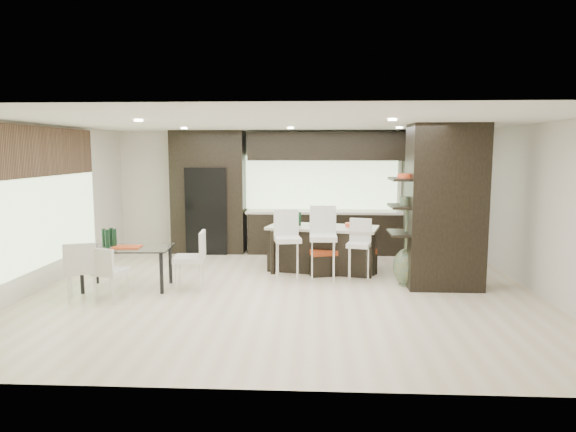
# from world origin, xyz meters

# --- Properties ---
(ground) EXTENTS (8.00, 8.00, 0.00)m
(ground) POSITION_xyz_m (0.00, 0.00, 0.00)
(ground) COLOR beige
(ground) RESTS_ON ground
(back_wall) EXTENTS (8.00, 0.02, 2.70)m
(back_wall) POSITION_xyz_m (0.00, 3.50, 1.35)
(back_wall) COLOR silver
(back_wall) RESTS_ON ground
(left_wall) EXTENTS (0.02, 7.00, 2.70)m
(left_wall) POSITION_xyz_m (-4.00, 0.00, 1.35)
(left_wall) COLOR silver
(left_wall) RESTS_ON ground
(right_wall) EXTENTS (0.02, 7.00, 2.70)m
(right_wall) POSITION_xyz_m (4.00, 0.00, 1.35)
(right_wall) COLOR silver
(right_wall) RESTS_ON ground
(ceiling) EXTENTS (8.00, 7.00, 0.02)m
(ceiling) POSITION_xyz_m (0.00, 0.00, 2.70)
(ceiling) COLOR white
(ceiling) RESTS_ON ground
(window_left) EXTENTS (0.04, 3.20, 1.90)m
(window_left) POSITION_xyz_m (-3.96, 0.20, 1.35)
(window_left) COLOR #B2D199
(window_left) RESTS_ON left_wall
(window_back) EXTENTS (3.40, 0.04, 1.20)m
(window_back) POSITION_xyz_m (0.60, 3.46, 1.55)
(window_back) COLOR #B2D199
(window_back) RESTS_ON back_wall
(stone_accent) EXTENTS (0.08, 3.00, 0.80)m
(stone_accent) POSITION_xyz_m (-3.93, 0.20, 2.25)
(stone_accent) COLOR brown
(stone_accent) RESTS_ON left_wall
(ceiling_spots) EXTENTS (4.00, 3.00, 0.02)m
(ceiling_spots) POSITION_xyz_m (0.00, 0.25, 2.68)
(ceiling_spots) COLOR white
(ceiling_spots) RESTS_ON ceiling
(back_cabinetry) EXTENTS (6.80, 0.68, 2.70)m
(back_cabinetry) POSITION_xyz_m (0.50, 3.17, 1.35)
(back_cabinetry) COLOR black
(back_cabinetry) RESTS_ON ground
(refrigerator) EXTENTS (0.90, 0.68, 1.90)m
(refrigerator) POSITION_xyz_m (-1.90, 3.12, 0.95)
(refrigerator) COLOR black
(refrigerator) RESTS_ON ground
(partition_column) EXTENTS (1.20, 0.80, 2.70)m
(partition_column) POSITION_xyz_m (2.60, 0.40, 1.35)
(partition_column) COLOR black
(partition_column) RESTS_ON ground
(kitchen_island) EXTENTS (2.16, 1.30, 0.84)m
(kitchen_island) POSITION_xyz_m (0.61, 1.46, 0.42)
(kitchen_island) COLOR black
(kitchen_island) RESTS_ON ground
(stool_left) EXTENTS (0.51, 0.51, 1.00)m
(stool_left) POSITION_xyz_m (-0.01, 0.71, 0.50)
(stool_left) COLOR silver
(stool_left) RESTS_ON ground
(stool_mid) EXTENTS (0.47, 0.47, 1.05)m
(stool_mid) POSITION_xyz_m (0.61, 0.69, 0.53)
(stool_mid) COLOR silver
(stool_mid) RESTS_ON ground
(stool_right) EXTENTS (0.47, 0.47, 0.87)m
(stool_right) POSITION_xyz_m (1.23, 0.73, 0.44)
(stool_right) COLOR silver
(stool_right) RESTS_ON ground
(bench) EXTENTS (1.31, 0.78, 0.47)m
(bench) POSITION_xyz_m (0.96, 1.24, 0.24)
(bench) COLOR black
(bench) RESTS_ON ground
(floor_vase) EXTENTS (0.61, 0.61, 1.28)m
(floor_vase) POSITION_xyz_m (2.02, 0.43, 0.64)
(floor_vase) COLOR #4E5E42
(floor_vase) RESTS_ON ground
(dining_table) EXTENTS (1.47, 0.88, 0.68)m
(dining_table) POSITION_xyz_m (-2.62, 0.01, 0.34)
(dining_table) COLOR white
(dining_table) RESTS_ON ground
(chair_near) EXTENTS (0.53, 0.53, 0.77)m
(chair_near) POSITION_xyz_m (-2.62, -0.68, 0.39)
(chair_near) COLOR silver
(chair_near) RESTS_ON ground
(chair_far) EXTENTS (0.59, 0.59, 0.84)m
(chair_far) POSITION_xyz_m (-3.06, -0.70, 0.42)
(chair_far) COLOR silver
(chair_far) RESTS_ON ground
(chair_end) EXTENTS (0.52, 0.52, 0.89)m
(chair_end) POSITION_xyz_m (-1.59, 0.01, 0.44)
(chair_end) COLOR silver
(chair_end) RESTS_ON ground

